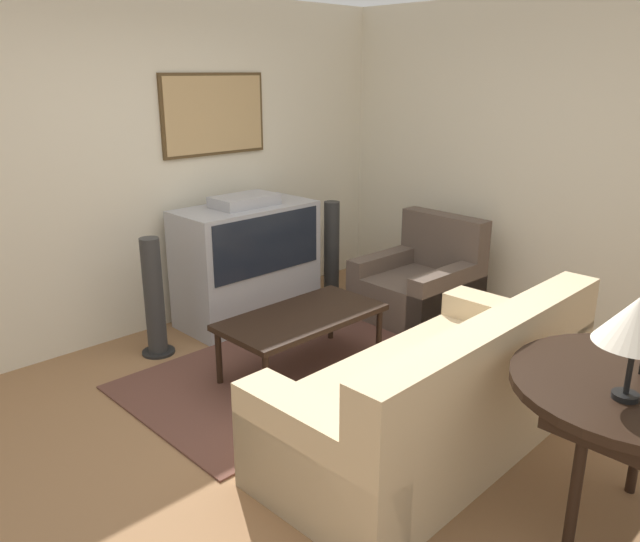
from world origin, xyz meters
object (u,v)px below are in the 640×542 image
Objects in this scene: tv at (247,262)px; console_table at (635,397)px; couch at (438,399)px; table_lamp at (638,321)px; armchair at (420,286)px; coffee_table at (302,320)px; speaker_tower_left at (154,300)px; speaker_tower_right at (332,252)px.

tv reaches higher than console_table.
table_lamp reaches higher than couch.
table_lamp is at bearing -175.64° from console_table.
armchair is at bearing -141.19° from couch.
speaker_tower_left reaches higher than coffee_table.
couch is 2.29× the size of speaker_tower_right.
armchair is at bearing 3.27° from coffee_table.
table_lamp reaches higher than console_table.
tv is at bearing 175.02° from speaker_tower_right.
tv reaches higher than couch.
table_lamp is (-0.17, -1.03, 0.83)m from couch.
couch is 1.97× the size of console_table.
couch is at bearing -48.55° from armchair.
coffee_table is at bearing -85.10° from armchair.
couch is 2.26× the size of armchair.
tv is at bearing 4.98° from speaker_tower_left.
coffee_table is 2.28m from console_table.
tv is 2.65× the size of table_lamp.
armchair is 2.05× the size of table_lamp.
speaker_tower_left reaches higher than console_table.
speaker_tower_left is (-0.50, 2.25, 0.13)m from couch.
coffee_table is 1.29× the size of speaker_tower_left.
speaker_tower_left is at bearing 99.01° from console_table.
coffee_table is 1.66m from speaker_tower_right.
table_lamp is (-0.18, -0.01, 0.42)m from console_table.
speaker_tower_right is (1.58, 3.28, -0.71)m from table_lamp.
speaker_tower_right is (1.41, 2.25, 0.13)m from couch.
speaker_tower_left is at bearing -112.11° from armchair.
tv is at bearing -101.99° from couch.
table_lamp reaches higher than tv.
console_table is 3.32m from speaker_tower_left.
speaker_tower_left is at bearing 120.54° from coffee_table.
console_table is (0.02, -1.01, 0.41)m from couch.
couch is at bearing -94.25° from coffee_table.
armchair is (1.14, -1.01, -0.25)m from tv.
coffee_table is 1.29× the size of speaker_tower_right.
console_table is at bearing -113.09° from speaker_tower_right.
couch is 4.64× the size of table_lamp.
armchair is 1.01× the size of speaker_tower_left.
coffee_table is at bearing -95.26° from couch.
console_table is 1.16× the size of speaker_tower_left.
couch is 2.31m from speaker_tower_left.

